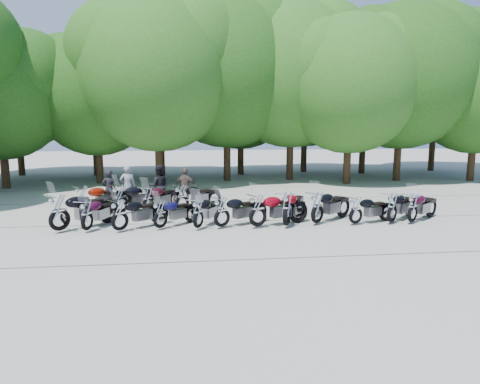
{
  "coord_description": "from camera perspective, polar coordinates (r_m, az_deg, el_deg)",
  "views": [
    {
      "loc": [
        -1.79,
        -13.81,
        3.56
      ],
      "look_at": [
        0.0,
        1.5,
        1.1
      ],
      "focal_mm": 32.0,
      "sensor_mm": 36.0,
      "label": 1
    }
  ],
  "objects": [
    {
      "name": "tree_14",
      "position": [
        32.48,
        16.33,
        12.71
      ],
      "size": [
        8.02,
        8.02,
        9.84
      ],
      "color": "#3A2614",
      "rests_on": "ground"
    },
    {
      "name": "ground",
      "position": [
        14.37,
        0.7,
        -5.27
      ],
      "size": [
        90.0,
        90.0,
        0.0
      ],
      "primitive_type": "plane",
      "color": "gray",
      "rests_on": "ground"
    },
    {
      "name": "tree_11",
      "position": [
        30.36,
        -10.65,
        12.57
      ],
      "size": [
        7.56,
        7.56,
        9.28
      ],
      "color": "#3A2614",
      "rests_on": "ground"
    },
    {
      "name": "motorcycle_1",
      "position": [
        15.04,
        -19.77,
        -2.79
      ],
      "size": [
        1.38,
        2.24,
        1.22
      ],
      "primitive_type": null,
      "rotation": [
        0.0,
        0.0,
        2.77
      ],
      "color": "#31061E",
      "rests_on": "ground"
    },
    {
      "name": "motorcycle_14",
      "position": [
        17.32,
        -12.15,
        -0.88
      ],
      "size": [
        1.9,
        2.18,
        1.26
      ],
      "primitive_type": null,
      "rotation": [
        0.0,
        0.0,
        2.49
      ],
      "color": "#340712",
      "rests_on": "ground"
    },
    {
      "name": "motorcycle_0",
      "position": [
        15.24,
        -22.99,
        -2.37
      ],
      "size": [
        2.4,
        2.35,
        1.46
      ],
      "primitive_type": null,
      "rotation": [
        0.0,
        0.0,
        2.33
      ],
      "color": "black",
      "rests_on": "ground"
    },
    {
      "name": "rider_2",
      "position": [
        18.61,
        -7.26,
        0.62
      ],
      "size": [
        1.08,
        0.72,
        1.7
      ],
      "primitive_type": "imported",
      "rotation": [
        0.0,
        0.0,
        2.8
      ],
      "color": "brown",
      "rests_on": "ground"
    },
    {
      "name": "motorcycle_7",
      "position": [
        14.84,
        6.29,
        -2.09
      ],
      "size": [
        1.83,
        2.55,
        1.4
      ],
      "primitive_type": null,
      "rotation": [
        0.0,
        0.0,
        2.65
      ],
      "color": "maroon",
      "rests_on": "ground"
    },
    {
      "name": "motorcycle_4",
      "position": [
        14.54,
        -5.61,
        -2.7
      ],
      "size": [
        1.65,
        2.18,
        1.21
      ],
      "primitive_type": null,
      "rotation": [
        0.0,
        0.0,
        2.61
      ],
      "color": "black",
      "rests_on": "ground"
    },
    {
      "name": "tree_15",
      "position": [
        36.07,
        24.79,
        13.77
      ],
      "size": [
        9.67,
        9.67,
        11.86
      ],
      "color": "#3A2614",
      "rests_on": "ground"
    },
    {
      "name": "rider_1",
      "position": [
        18.73,
        -10.77,
        0.78
      ],
      "size": [
        0.96,
        0.79,
        1.82
      ],
      "primitive_type": "imported",
      "rotation": [
        0.0,
        0.0,
        3.26
      ],
      "color": "black",
      "rests_on": "ground"
    },
    {
      "name": "motorcycle_6",
      "position": [
        14.65,
        2.41,
        -2.29
      ],
      "size": [
        2.49,
        1.6,
        1.35
      ],
      "primitive_type": null,
      "rotation": [
        0.0,
        0.0,
        1.97
      ],
      "color": "maroon",
      "rests_on": "ground"
    },
    {
      "name": "motorcycle_13",
      "position": [
        17.53,
        -15.64,
        -0.73
      ],
      "size": [
        2.35,
        2.04,
        1.36
      ],
      "primitive_type": null,
      "rotation": [
        0.0,
        0.0,
        2.23
      ],
      "color": "black",
      "rests_on": "ground"
    },
    {
      "name": "motorcycle_8",
      "position": [
        15.38,
        10.29,
        -1.89
      ],
      "size": [
        2.32,
        2.06,
        1.35
      ],
      "primitive_type": null,
      "rotation": [
        0.0,
        0.0,
        2.25
      ],
      "color": "black",
      "rests_on": "ground"
    },
    {
      "name": "rider_0",
      "position": [
        18.93,
        -17.04,
        0.36
      ],
      "size": [
        0.71,
        0.59,
        1.65
      ],
      "primitive_type": "imported",
      "rotation": [
        0.0,
        0.0,
        3.53
      ],
      "color": "black",
      "rests_on": "ground"
    },
    {
      "name": "tree_4",
      "position": [
        27.17,
        -1.79,
        15.56
      ],
      "size": [
        9.13,
        9.13,
        11.2
      ],
      "color": "#3A2614",
      "rests_on": "ground"
    },
    {
      "name": "tree_10",
      "position": [
        31.53,
        -19.02,
        12.39
      ],
      "size": [
        7.78,
        7.78,
        9.55
      ],
      "color": "#3A2614",
      "rests_on": "ground"
    },
    {
      "name": "tree_9",
      "position": [
        33.58,
        -27.73,
        11.39
      ],
      "size": [
        7.59,
        7.59,
        9.32
      ],
      "color": "#3A2614",
      "rests_on": "ground"
    },
    {
      "name": "tree_6",
      "position": [
        26.44,
        14.47,
        13.67
      ],
      "size": [
        8.0,
        8.0,
        9.82
      ],
      "color": "#3A2614",
      "rests_on": "ground"
    },
    {
      "name": "tree_8",
      "position": [
        30.66,
        29.07,
        11.53
      ],
      "size": [
        7.53,
        7.53,
        9.25
      ],
      "color": "#3A2614",
      "rests_on": "ground"
    },
    {
      "name": "motorcycle_11",
      "position": [
        16.52,
        22.05,
        -1.83
      ],
      "size": [
        2.18,
        1.87,
        1.25
      ],
      "primitive_type": null,
      "rotation": [
        0.0,
        0.0,
        2.22
      ],
      "color": "#34071B",
      "rests_on": "ground"
    },
    {
      "name": "motorcycle_3",
      "position": [
        14.72,
        -10.59,
        -2.79
      ],
      "size": [
        1.89,
        1.86,
        1.15
      ],
      "primitive_type": null,
      "rotation": [
        0.0,
        0.0,
        2.34
      ],
      "color": "#0E0D39",
      "rests_on": "ground"
    },
    {
      "name": "tree_3",
      "position": [
        25.26,
        -11.07,
        15.18
      ],
      "size": [
        8.7,
        8.7,
        10.67
      ],
      "color": "#3A2614",
      "rests_on": "ground"
    },
    {
      "name": "motorcycle_5",
      "position": [
        14.62,
        -2.43,
        -2.52
      ],
      "size": [
        2.26,
        1.68,
        1.25
      ],
      "primitive_type": null,
      "rotation": [
        0.0,
        0.0,
        2.09
      ],
      "color": "black",
      "rests_on": "ground"
    },
    {
      "name": "tree_13",
      "position": [
        32.51,
        8.7,
        13.33
      ],
      "size": [
        8.31,
        8.31,
        10.2
      ],
      "color": "#3A2614",
      "rests_on": "ground"
    },
    {
      "name": "motorcycle_15",
      "position": [
        17.38,
        -7.77,
        -0.66
      ],
      "size": [
        2.27,
        1.91,
        1.3
      ],
      "primitive_type": null,
      "rotation": [
        0.0,
        0.0,
        2.19
      ],
      "color": "black",
      "rests_on": "ground"
    },
    {
      "name": "motorcycle_12",
      "position": [
        17.86,
        -20.22,
        -0.82
      ],
      "size": [
        2.34,
        1.92,
        1.33
      ],
      "primitive_type": null,
      "rotation": [
        0.0,
        0.0,
        2.17
      ],
      "color": "maroon",
      "rests_on": "ground"
    },
    {
      "name": "motorcycle_2",
      "position": [
        14.66,
        -15.75,
        -2.84
      ],
      "size": [
        2.13,
        1.92,
        1.24
      ],
      "primitive_type": null,
      "rotation": [
        0.0,
        0.0,
        2.26
      ],
      "color": "black",
      "rests_on": "ground"
    },
    {
      "name": "tree_2",
      "position": [
        27.26,
        -18.67,
        12.28
      ],
      "size": [
        7.31,
        7.31,
        8.97
      ],
      "color": "#3A2614",
      "rests_on": "ground"
    },
    {
      "name": "motorcycle_10",
      "position": [
        16.22,
        19.65,
        -1.84
      ],
      "size": [
        2.18,
        1.98,
        1.28
      ],
      "primitive_type": null,
      "rotation": [
        0.0,
        0.0,
        2.27
      ],
      "color": "black",
      "rests_on": "ground"
    },
    {
      "name": "rider_3",
      "position": [
        18.96,
        -14.73,
        0.73
      ],
      "size": [
        0.72,
        0.53,
        1.82
      ],
      "primitive_type": "imported",
      "rotation": [
        0.0,
        0.0,
        3.3
      ],
      "color": "gray",
      "rests_on": "ground"
    },
    {
      "name": "tree_12",
      "position": [
        30.57,
        0.09,
        13.12
      ],
      "size": [
        7.88,
        7.88,
        9.67
      ],
      "color": "#3A2614",
      "rests_on": "ground"
    },
    {
      "name": "tree_7",
      "position": [
        28.84,
        20.79,
        14.12
      ],
      "size": [
        8.79,
        8.79,
        10.79
      ],
      "color": "#3A2614",
      "rests_on": "ground"
    },
    {
      "name": "motorcycle_9",
      "position": [
        15.64,
        15.2,
        -2.25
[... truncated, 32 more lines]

